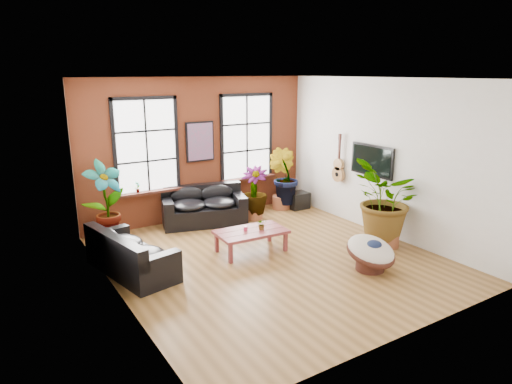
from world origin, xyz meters
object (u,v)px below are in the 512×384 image
(sofa_left, at_px, (129,254))
(coffee_table, at_px, (251,233))
(sofa_back, at_px, (203,207))
(papasan_chair, at_px, (371,252))

(sofa_left, bearing_deg, coffee_table, -108.91)
(sofa_back, height_order, sofa_left, sofa_back)
(coffee_table, bearing_deg, sofa_back, 93.60)
(sofa_back, height_order, coffee_table, sofa_back)
(sofa_left, bearing_deg, sofa_back, -63.80)
(sofa_back, height_order, papasan_chair, sofa_back)
(sofa_back, xyz_separation_m, coffee_table, (0.02, -2.20, -0.01))
(sofa_back, bearing_deg, papasan_chair, -55.02)
(sofa_left, relative_size, papasan_chair, 2.13)
(coffee_table, height_order, papasan_chair, papasan_chair)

